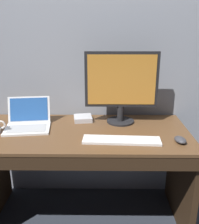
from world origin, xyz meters
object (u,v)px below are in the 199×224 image
(wired_keyboard, at_px, (122,140))
(computer_mouse, at_px, (180,140))
(external_drive_box, at_px, (83,118))
(external_monitor, at_px, (121,85))
(laptop_white, at_px, (28,122))

(wired_keyboard, height_order, computer_mouse, computer_mouse)
(external_drive_box, bearing_deg, external_monitor, -7.77)
(wired_keyboard, xyz_separation_m, external_drive_box, (-0.27, 0.38, 0.01))
(computer_mouse, height_order, external_drive_box, computer_mouse)
(external_monitor, relative_size, wired_keyboard, 1.06)
(computer_mouse, bearing_deg, laptop_white, 154.44)
(laptop_white, bearing_deg, external_monitor, 8.74)
(external_monitor, xyz_separation_m, wired_keyboard, (-0.01, -0.34, -0.28))
(external_monitor, bearing_deg, laptop_white, -171.26)
(wired_keyboard, distance_m, external_drive_box, 0.46)
(laptop_white, height_order, computer_mouse, laptop_white)
(laptop_white, height_order, external_drive_box, laptop_white)
(wired_keyboard, xyz_separation_m, computer_mouse, (0.37, -0.01, 0.01))
(external_monitor, height_order, wired_keyboard, external_monitor)
(laptop_white, xyz_separation_m, computer_mouse, (1.02, -0.25, -0.02))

